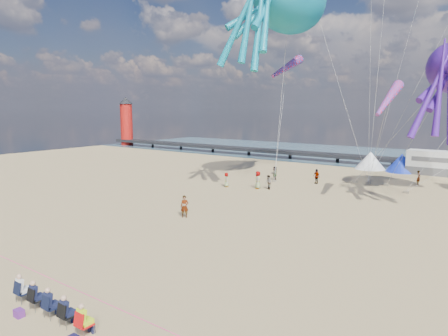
% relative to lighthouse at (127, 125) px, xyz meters
% --- Properties ---
extents(ground, '(120.00, 120.00, 0.00)m').
position_rel_lighthouse_xyz_m(ground, '(56.00, -44.00, -4.50)').
color(ground, tan).
rests_on(ground, ground).
extents(water, '(120.00, 120.00, 0.00)m').
position_rel_lighthouse_xyz_m(water, '(56.00, 11.00, -4.48)').
color(water, '#365767').
rests_on(water, ground).
extents(pier, '(60.00, 3.00, 0.50)m').
position_rel_lighthouse_xyz_m(pier, '(28.00, 0.00, -3.50)').
color(pier, black).
rests_on(pier, ground).
extents(lighthouse, '(2.60, 2.60, 9.00)m').
position_rel_lighthouse_xyz_m(lighthouse, '(0.00, 0.00, 0.00)').
color(lighthouse, '#A5140F').
rests_on(lighthouse, ground).
extents(motorhome_0, '(6.60, 2.50, 3.00)m').
position_rel_lighthouse_xyz_m(motorhome_0, '(62.00, -4.00, -3.00)').
color(motorhome_0, silver).
rests_on(motorhome_0, ground).
extents(tent_white, '(4.00, 4.00, 2.40)m').
position_rel_lighthouse_xyz_m(tent_white, '(54.00, -4.00, -3.30)').
color(tent_white, white).
rests_on(tent_white, ground).
extents(tent_blue, '(4.00, 4.00, 2.40)m').
position_rel_lighthouse_xyz_m(tent_blue, '(58.00, -4.00, -3.30)').
color(tent_blue, '#1933CC').
rests_on(tent_blue, ground).
extents(spectator_row, '(6.10, 0.90, 1.30)m').
position_rel_lighthouse_xyz_m(spectator_row, '(55.01, -50.98, -3.85)').
color(spectator_row, black).
rests_on(spectator_row, ground).
extents(cooler_purple, '(0.40, 0.30, 0.32)m').
position_rel_lighthouse_xyz_m(cooler_purple, '(53.90, -51.75, -4.34)').
color(cooler_purple, '#5A2079').
rests_on(cooler_purple, ground).
extents(rope_line, '(34.00, 0.03, 0.03)m').
position_rel_lighthouse_xyz_m(rope_line, '(56.00, -49.00, -4.48)').
color(rope_line, '#F2338C').
rests_on(rope_line, ground).
extents(standing_person, '(0.74, 0.67, 1.69)m').
position_rel_lighthouse_xyz_m(standing_person, '(49.53, -36.80, -3.65)').
color(standing_person, tan).
rests_on(standing_person, ground).
extents(beachgoer_0, '(0.73, 0.79, 1.82)m').
position_rel_lighthouse_xyz_m(beachgoer_0, '(48.47, -24.23, -3.59)').
color(beachgoer_0, '#7F6659').
rests_on(beachgoer_0, ground).
extents(beachgoer_1, '(0.85, 0.83, 1.48)m').
position_rel_lighthouse_xyz_m(beachgoer_1, '(49.55, -23.97, -3.76)').
color(beachgoer_1, '#7F6659').
rests_on(beachgoer_1, ground).
extents(beachgoer_3, '(1.20, 0.98, 1.62)m').
position_rel_lighthouse_xyz_m(beachgoer_3, '(52.26, -18.09, -3.69)').
color(beachgoer_3, '#7F6659').
rests_on(beachgoer_3, ground).
extents(beachgoer_4, '(0.50, 0.97, 1.58)m').
position_rel_lighthouse_xyz_m(beachgoer_4, '(47.47, -18.83, -3.71)').
color(beachgoer_4, '#7F6659').
rests_on(beachgoer_4, ground).
extents(beachgoer_5, '(0.55, 1.48, 1.57)m').
position_rel_lighthouse_xyz_m(beachgoer_5, '(61.53, -12.34, -3.71)').
color(beachgoer_5, '#7F6659').
rests_on(beachgoer_5, ground).
extents(beachgoer_6, '(0.64, 0.66, 1.52)m').
position_rel_lighthouse_xyz_m(beachgoer_6, '(45.29, -25.36, -3.74)').
color(beachgoer_6, '#7F6659').
rests_on(beachgoer_6, ground).
extents(sandbag_a, '(0.50, 0.35, 0.22)m').
position_rel_lighthouse_xyz_m(sandbag_a, '(48.05, -19.95, -4.39)').
color(sandbag_a, gray).
rests_on(sandbag_a, ground).
extents(sandbag_b, '(0.50, 0.35, 0.22)m').
position_rel_lighthouse_xyz_m(sandbag_b, '(55.53, -15.14, -4.39)').
color(sandbag_b, gray).
rests_on(sandbag_b, ground).
extents(sandbag_c, '(0.50, 0.35, 0.22)m').
position_rel_lighthouse_xyz_m(sandbag_c, '(61.37, -17.59, -4.39)').
color(sandbag_c, gray).
rests_on(sandbag_c, ground).
extents(sandbag_d, '(0.50, 0.35, 0.22)m').
position_rel_lighthouse_xyz_m(sandbag_d, '(58.86, -14.80, -4.39)').
color(sandbag_d, gray).
rests_on(sandbag_d, ground).
extents(sandbag_e, '(0.50, 0.35, 0.22)m').
position_rel_lighthouse_xyz_m(sandbag_e, '(56.87, -14.60, -4.39)').
color(sandbag_e, gray).
rests_on(sandbag_e, ground).
extents(kite_octopus_teal, '(8.05, 12.45, 13.16)m').
position_rel_lighthouse_xyz_m(kite_octopus_teal, '(50.32, -21.65, 14.34)').
color(kite_octopus_teal, '#0A768D').
extents(windsock_left, '(1.15, 7.05, 7.05)m').
position_rel_lighthouse_xyz_m(windsock_left, '(47.41, -16.30, 8.41)').
color(windsock_left, red).
extents(windsock_right, '(1.31, 5.30, 5.24)m').
position_rel_lighthouse_xyz_m(windsock_right, '(60.91, -24.56, 4.50)').
color(windsock_right, red).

